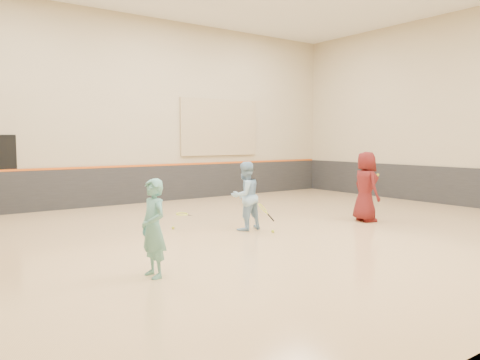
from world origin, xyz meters
TOP-DOWN VIEW (x-y plane):
  - room at (0.00, 0.00)m, footprint 15.04×12.04m
  - wainscot_back at (0.00, 5.97)m, footprint 14.90×0.04m
  - wainscot_right at (7.47, 0.00)m, footprint 0.04×11.90m
  - accent_stripe at (0.00, 5.96)m, footprint 14.90×0.03m
  - acoustic_panel at (2.80, 5.95)m, footprint 3.20×0.08m
  - girl at (-3.53, -1.82)m, footprint 0.38×0.56m
  - instructor at (-0.23, 0.32)m, footprint 0.81×0.65m
  - young_man at (2.93, -0.54)m, footprint 0.79×0.99m
  - held_racket at (-0.05, -0.10)m, footprint 0.44×0.44m
  - spare_racket at (-0.33, 3.12)m, footprint 0.75×0.75m
  - ball_under_racket at (0.07, -0.31)m, footprint 0.07×0.07m
  - ball_in_hand at (3.14, -0.74)m, footprint 0.07×0.07m
  - ball_beside_spare at (-1.53, 1.36)m, footprint 0.07×0.07m

SIDE VIEW (x-z plane):
  - ball_under_racket at x=0.07m, z-range 0.00..0.07m
  - ball_beside_spare at x=-1.53m, z-range 0.00..0.07m
  - spare_racket at x=-0.33m, z-range 0.00..0.10m
  - held_racket at x=-0.05m, z-range 0.29..0.78m
  - wainscot_back at x=0.00m, z-range 0.00..1.20m
  - wainscot_right at x=7.47m, z-range 0.00..1.20m
  - girl at x=-3.53m, z-range 0.00..1.49m
  - instructor at x=-0.23m, z-range 0.00..1.57m
  - room at x=0.00m, z-range -2.30..3.92m
  - young_man at x=2.93m, z-range 0.00..1.77m
  - ball_in_hand at x=3.14m, z-range 1.15..1.22m
  - accent_stripe at x=0.00m, z-range 1.19..1.25m
  - acoustic_panel at x=2.80m, z-range 1.50..3.50m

